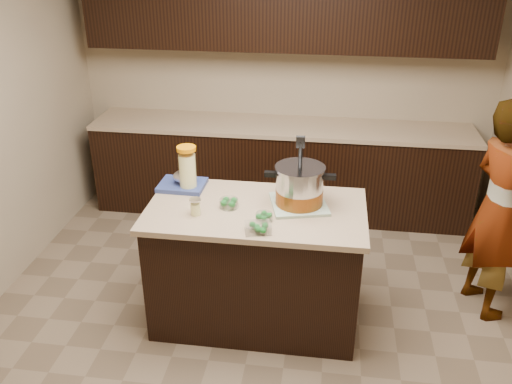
% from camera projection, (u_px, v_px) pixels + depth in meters
% --- Properties ---
extents(ground_plane, '(4.00, 4.00, 0.00)m').
position_uv_depth(ground_plane, '(256.00, 316.00, 4.00)').
color(ground_plane, brown).
rests_on(ground_plane, ground).
extents(room_shell, '(4.04, 4.04, 2.72)m').
position_uv_depth(room_shell, '(256.00, 88.00, 3.24)').
color(room_shell, tan).
rests_on(room_shell, ground).
extents(back_cabinets, '(3.60, 0.63, 2.33)m').
position_uv_depth(back_cabinets, '(282.00, 119.00, 5.13)').
color(back_cabinets, black).
rests_on(back_cabinets, ground).
extents(island, '(1.46, 0.81, 0.90)m').
position_uv_depth(island, '(256.00, 264.00, 3.80)').
color(island, black).
rests_on(island, ground).
extents(dish_towel, '(0.44, 0.44, 0.02)m').
position_uv_depth(dish_towel, '(299.00, 204.00, 3.64)').
color(dish_towel, '#557F5A').
rests_on(dish_towel, island).
extents(stock_pot, '(0.47, 0.34, 0.48)m').
position_uv_depth(stock_pot, '(299.00, 188.00, 3.58)').
color(stock_pot, '#B7B7BC').
rests_on(stock_pot, dish_towel).
extents(lemonade_pitcher, '(0.16, 0.16, 0.33)m').
position_uv_depth(lemonade_pitcher, '(188.00, 170.00, 3.78)').
color(lemonade_pitcher, '#E6E18C').
rests_on(lemonade_pitcher, island).
extents(mason_jar, '(0.09, 0.09, 0.12)m').
position_uv_depth(mason_jar, '(195.00, 207.00, 3.50)').
color(mason_jar, '#E6E18C').
rests_on(mason_jar, island).
extents(broccoli_tub_left, '(0.16, 0.16, 0.06)m').
position_uv_depth(broccoli_tub_left, '(229.00, 204.00, 3.60)').
color(broccoli_tub_left, silver).
rests_on(broccoli_tub_left, island).
extents(broccoli_tub_right, '(0.13, 0.13, 0.05)m').
position_uv_depth(broccoli_tub_right, '(264.00, 217.00, 3.44)').
color(broccoli_tub_right, silver).
rests_on(broccoli_tub_right, island).
extents(broccoli_tub_rect, '(0.18, 0.15, 0.06)m').
position_uv_depth(broccoli_tub_rect, '(258.00, 228.00, 3.31)').
color(broccoli_tub_rect, silver).
rests_on(broccoli_tub_rect, island).
extents(blue_tray, '(0.33, 0.27, 0.12)m').
position_uv_depth(blue_tray, '(183.00, 182.00, 3.87)').
color(blue_tray, navy).
rests_on(blue_tray, island).
extents(person, '(0.56, 0.69, 1.62)m').
position_uv_depth(person, '(500.00, 210.00, 3.77)').
color(person, gray).
rests_on(person, ground).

